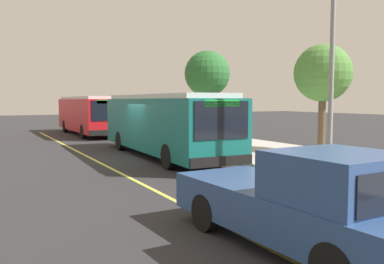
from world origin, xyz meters
TOP-DOWN VIEW (x-y plane):
  - ground_plane at (0.00, 0.00)m, footprint 120.00×120.00m
  - sidewalk_curb at (0.00, 6.00)m, footprint 44.00×6.40m
  - lane_stripe_center at (0.00, -2.20)m, footprint 36.00×0.14m
  - transit_bus_main at (0.30, 1.01)m, footprint 11.30×2.99m
  - transit_bus_second at (-13.91, 0.89)m, footprint 10.80×2.61m
  - pickup_truck at (12.69, -1.72)m, footprint 5.49×2.26m
  - bus_shelter at (-2.69, 5.94)m, footprint 2.90×1.60m
  - waiting_bench at (-2.34, 5.94)m, footprint 1.60×0.48m
  - route_sign_post at (0.01, 3.77)m, footprint 0.44×0.08m
  - pedestrian_commuter at (0.03, 4.94)m, footprint 0.24×0.40m
  - street_tree_near_shelter at (-7.53, 7.90)m, footprint 3.26×3.26m
  - street_tree_upstreet at (2.93, 8.52)m, footprint 2.86×2.86m
  - utility_pole at (8.08, 3.69)m, footprint 0.16×0.16m

SIDE VIEW (x-z plane):
  - ground_plane at x=0.00m, z-range 0.00..0.00m
  - lane_stripe_center at x=0.00m, z-range 0.00..0.01m
  - sidewalk_curb at x=0.00m, z-range 0.00..0.15m
  - waiting_bench at x=-2.34m, z-range 0.16..1.11m
  - pickup_truck at x=12.69m, z-range -0.07..1.78m
  - pedestrian_commuter at x=0.03m, z-range 0.27..1.96m
  - transit_bus_second at x=-13.91m, z-range 0.14..3.09m
  - transit_bus_main at x=0.30m, z-range 0.14..3.09m
  - bus_shelter at x=-2.69m, z-range 0.68..3.16m
  - route_sign_post at x=0.01m, z-range 0.56..3.36m
  - utility_pole at x=8.08m, z-range 0.15..6.55m
  - street_tree_upstreet at x=2.93m, z-range 1.34..6.66m
  - street_tree_near_shelter at x=-7.53m, z-range 1.51..7.56m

